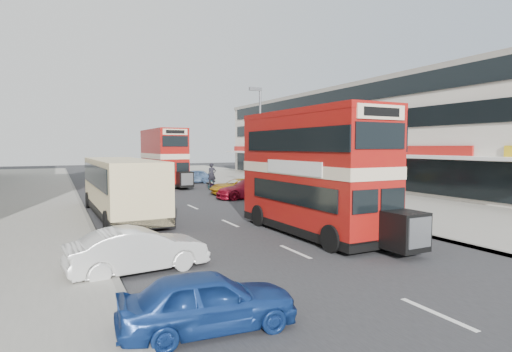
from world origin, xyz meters
TOP-DOWN VIEW (x-y plane):
  - ground at (0.00, 0.00)m, footprint 160.00×160.00m
  - road_surface at (0.00, 20.00)m, footprint 12.00×90.00m
  - pavement_right at (12.00, 20.00)m, footprint 12.00×90.00m
  - kerb_left at (-6.10, 20.00)m, footprint 0.20×90.00m
  - kerb_right at (6.10, 20.00)m, footprint 0.20×90.00m
  - commercial_row at (19.95, 22.00)m, footprint 9.90×46.20m
  - street_lamp at (6.52, 18.00)m, footprint 1.00×0.20m
  - bus_main at (2.23, 4.27)m, footprint 2.69×9.12m
  - bus_second at (1.71, 28.55)m, footprint 2.73×9.34m
  - coach at (-4.36, 12.40)m, footprint 3.00×10.65m
  - car_left_near at (-4.79, -2.56)m, footprint 3.67×1.70m
  - car_left_front at (-5.36, 2.00)m, footprint 4.14×1.84m
  - car_right_a at (4.91, 16.36)m, footprint 4.83×2.00m
  - car_right_b at (5.17, 19.11)m, footprint 4.35×2.03m
  - car_right_c at (4.95, 29.82)m, footprint 4.16×1.88m
  - pedestrian_near at (8.75, 14.07)m, footprint 0.68×0.48m
  - cyclist at (4.35, 22.57)m, footprint 0.73×1.65m

SIDE VIEW (x-z plane):
  - ground at x=0.00m, z-range 0.00..0.00m
  - road_surface at x=0.00m, z-range 0.00..0.01m
  - pavement_right at x=12.00m, z-range 0.00..0.15m
  - kerb_left at x=-6.10m, z-range -0.01..0.15m
  - kerb_right at x=6.10m, z-range -0.01..0.15m
  - car_right_b at x=5.17m, z-range 0.00..1.21m
  - car_left_near at x=-4.79m, z-range 0.00..1.22m
  - car_left_front at x=-5.36m, z-range 0.00..1.32m
  - car_right_c at x=4.95m, z-range 0.00..1.39m
  - car_right_a at x=4.91m, z-range 0.00..1.40m
  - cyclist at x=4.35m, z-range -0.32..2.01m
  - pedestrian_near at x=8.75m, z-range 0.15..1.91m
  - coach at x=-4.36m, z-range 0.25..3.06m
  - bus_main at x=2.23m, z-range 0.13..5.14m
  - bus_second at x=1.71m, z-range 0.14..5.27m
  - commercial_row at x=19.95m, z-range 0.05..9.35m
  - street_lamp at x=6.52m, z-range 0.72..8.85m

